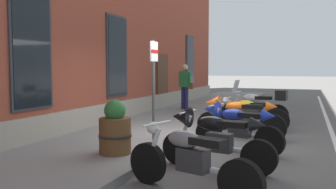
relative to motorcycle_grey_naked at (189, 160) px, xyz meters
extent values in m
plane|color=#565451|center=(3.27, 1.06, -0.48)|extent=(140.00, 140.00, 0.00)
cube|color=slate|center=(3.27, 2.55, -0.41)|extent=(31.61, 2.99, 0.14)
cube|color=gray|center=(3.27, 4.01, -0.13)|extent=(25.61, 0.10, 0.70)
cube|color=#2D2D33|center=(1.44, 4.03, 1.62)|extent=(1.22, 0.06, 2.52)
cube|color=black|center=(1.44, 4.00, 1.62)|extent=(1.10, 0.03, 2.40)
cube|color=#2D2D33|center=(5.10, 4.03, 1.62)|extent=(1.22, 0.06, 2.52)
cube|color=black|center=(5.10, 4.00, 1.62)|extent=(1.10, 0.03, 2.40)
cube|color=#472B19|center=(8.76, 4.02, 0.67)|extent=(1.10, 0.08, 2.30)
cube|color=#2D2D33|center=(12.42, 4.03, 1.62)|extent=(1.22, 0.06, 2.52)
cube|color=black|center=(12.42, 4.00, 1.62)|extent=(1.10, 0.03, 2.40)
cylinder|color=black|center=(0.21, 0.72, -0.16)|extent=(0.29, 0.63, 0.62)
cylinder|color=black|center=(-0.23, -0.76, -0.16)|extent=(0.29, 0.63, 0.62)
cylinder|color=silver|center=(0.18, 0.62, 0.09)|extent=(0.15, 0.32, 0.63)
cube|color=#28282B|center=(-0.02, -0.07, 0.02)|extent=(0.34, 0.48, 0.32)
ellipsoid|color=slate|center=(0.02, 0.08, 0.29)|extent=(0.40, 0.57, 0.24)
cube|color=black|center=(-0.09, -0.29, 0.30)|extent=(0.35, 0.52, 0.10)
cylinder|color=silver|center=(0.16, 0.55, 0.46)|extent=(0.60, 0.21, 0.04)
cylinder|color=silver|center=(0.01, -0.39, -0.11)|extent=(0.21, 0.46, 0.09)
sphere|color=silver|center=(0.18, 0.62, 0.39)|extent=(0.18, 0.18, 0.18)
cylinder|color=black|center=(1.38, 0.65, -0.18)|extent=(0.20, 0.61, 0.60)
cylinder|color=black|center=(1.19, -0.80, -0.18)|extent=(0.20, 0.61, 0.60)
cylinder|color=silver|center=(1.36, 0.55, 0.10)|extent=(0.11, 0.33, 0.68)
cube|color=#28282B|center=(1.28, -0.13, 0.00)|extent=(0.27, 0.46, 0.32)
ellipsoid|color=black|center=(1.30, 0.02, 0.33)|extent=(0.32, 0.55, 0.24)
cube|color=black|center=(1.25, -0.36, 0.34)|extent=(0.28, 0.50, 0.10)
cylinder|color=silver|center=(1.35, 0.47, 0.50)|extent=(0.62, 0.11, 0.04)
cylinder|color=silver|center=(1.36, -0.44, -0.13)|extent=(0.15, 0.46, 0.09)
cone|color=black|center=(1.37, 0.60, 0.40)|extent=(0.40, 0.38, 0.36)
cone|color=black|center=(1.19, -0.78, 0.36)|extent=(0.27, 0.29, 0.24)
cylinder|color=black|center=(2.89, 0.49, -0.17)|extent=(0.28, 0.62, 0.61)
cylinder|color=black|center=(2.53, -0.84, -0.17)|extent=(0.28, 0.62, 0.61)
cylinder|color=silver|center=(2.86, 0.39, 0.09)|extent=(0.15, 0.32, 0.65)
cube|color=#28282B|center=(2.69, -0.22, 0.01)|extent=(0.33, 0.48, 0.32)
ellipsoid|color=#192D9E|center=(2.73, -0.08, 0.30)|extent=(0.39, 0.57, 0.24)
cube|color=black|center=(2.63, -0.44, 0.31)|extent=(0.34, 0.52, 0.10)
cylinder|color=silver|center=(2.84, 0.31, 0.47)|extent=(0.61, 0.20, 0.04)
cylinder|color=silver|center=(2.73, -0.54, -0.12)|extent=(0.21, 0.46, 0.09)
cone|color=#192D9E|center=(2.87, 0.44, 0.37)|extent=(0.44, 0.42, 0.36)
cone|color=#192D9E|center=(2.53, -0.82, 0.33)|extent=(0.30, 0.31, 0.24)
cylinder|color=black|center=(4.00, 0.74, -0.15)|extent=(0.13, 0.66, 0.66)
cylinder|color=black|center=(3.97, -0.76, -0.15)|extent=(0.13, 0.66, 0.66)
cylinder|color=silver|center=(4.00, 0.64, 0.12)|extent=(0.08, 0.32, 0.66)
cube|color=#28282B|center=(3.99, -0.06, 0.03)|extent=(0.23, 0.44, 0.32)
ellipsoid|color=orange|center=(3.99, 0.09, 0.34)|extent=(0.27, 0.53, 0.24)
cube|color=black|center=(3.98, -0.29, 0.35)|extent=(0.23, 0.48, 0.10)
cylinder|color=silver|center=(4.00, 0.56, 0.51)|extent=(0.62, 0.05, 0.04)
cylinder|color=silver|center=(4.10, -0.36, -0.10)|extent=(0.10, 0.45, 0.09)
cone|color=orange|center=(4.00, 0.69, 0.41)|extent=(0.37, 0.35, 0.36)
cone|color=orange|center=(3.97, -0.74, 0.37)|extent=(0.25, 0.26, 0.24)
cylinder|color=black|center=(5.29, 0.75, -0.15)|extent=(0.13, 0.64, 0.64)
cylinder|color=black|center=(5.31, -0.77, -0.15)|extent=(0.13, 0.64, 0.64)
cylinder|color=silver|center=(5.29, 0.65, 0.08)|extent=(0.07, 0.30, 0.60)
cube|color=#28282B|center=(5.30, -0.06, 0.03)|extent=(0.22, 0.44, 0.32)
ellipsoid|color=gold|center=(5.30, 0.09, 0.26)|extent=(0.26, 0.52, 0.24)
cube|color=black|center=(5.30, -0.29, 0.27)|extent=(0.22, 0.48, 0.10)
cylinder|color=silver|center=(5.30, 0.57, 0.43)|extent=(0.62, 0.04, 0.04)
cylinder|color=silver|center=(5.42, -0.36, -0.10)|extent=(0.09, 0.45, 0.09)
sphere|color=silver|center=(5.29, 0.65, 0.36)|extent=(0.18, 0.18, 0.18)
cylinder|color=black|center=(6.65, 0.73, -0.15)|extent=(0.20, 0.66, 0.65)
cylinder|color=black|center=(6.46, -0.69, -0.15)|extent=(0.20, 0.66, 0.65)
cylinder|color=silver|center=(6.63, 0.63, 0.12)|extent=(0.11, 0.33, 0.67)
cube|color=#28282B|center=(6.55, -0.03, 0.03)|extent=(0.28, 0.47, 0.32)
ellipsoid|color=#B7BABF|center=(6.57, 0.12, 0.35)|extent=(0.33, 0.55, 0.24)
cube|color=black|center=(6.52, -0.26, 0.36)|extent=(0.28, 0.50, 0.10)
cylinder|color=silver|center=(6.62, 0.55, 0.52)|extent=(0.62, 0.12, 0.04)
cylinder|color=silver|center=(6.63, -0.34, -0.10)|extent=(0.15, 0.46, 0.09)
cube|color=#B2BCC6|center=(6.63, 0.61, 0.70)|extent=(0.38, 0.19, 0.40)
cube|color=black|center=(6.45, -0.79, 0.46)|extent=(0.40, 0.36, 0.30)
cylinder|color=#1E1E4C|center=(8.47, 3.02, 0.10)|extent=(0.14, 0.14, 0.87)
cylinder|color=#1E1E4C|center=(8.41, 2.85, 0.10)|extent=(0.14, 0.14, 0.87)
cube|color=#26723F|center=(8.44, 2.94, 0.84)|extent=(0.33, 0.44, 0.62)
sphere|color=tan|center=(8.44, 2.94, 1.30)|extent=(0.24, 0.24, 0.24)
cylinder|color=#26723F|center=(8.53, 3.17, 0.81)|extent=(0.09, 0.09, 0.58)
cylinder|color=#26723F|center=(8.35, 2.70, 0.81)|extent=(0.09, 0.09, 0.58)
cube|color=#592D19|center=(8.35, 2.63, 0.58)|extent=(0.14, 0.12, 0.24)
cylinder|color=#4C4C51|center=(2.65, 1.71, 0.77)|extent=(0.06, 0.06, 2.22)
cube|color=white|center=(2.65, 1.69, 1.64)|extent=(0.36, 0.03, 0.44)
cube|color=red|center=(2.65, 1.67, 1.64)|extent=(0.36, 0.01, 0.08)
cylinder|color=brown|center=(1.17, 1.84, 0.00)|extent=(0.60, 0.60, 0.68)
cylinder|color=black|center=(1.17, 1.84, 0.00)|extent=(0.63, 0.63, 0.04)
sphere|color=#28602D|center=(1.17, 1.84, 0.48)|extent=(0.40, 0.40, 0.40)
camera|label=1|loc=(-4.58, -1.50, 1.27)|focal=37.91mm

